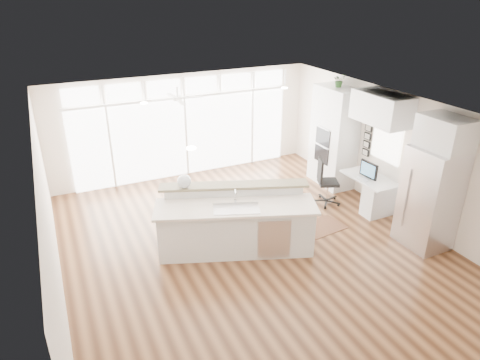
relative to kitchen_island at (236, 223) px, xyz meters
name	(u,v)px	position (x,y,z in m)	size (l,w,h in m)	color
floor	(252,246)	(0.35, 0.02, -0.61)	(7.00, 8.00, 0.02)	#442715
ceiling	(253,113)	(0.35, 0.02, 2.10)	(7.00, 8.00, 0.02)	white
wall_back	(184,125)	(0.35, 4.02, 0.75)	(7.00, 0.04, 2.70)	silver
wall_front	(418,326)	(0.35, -3.98, 0.75)	(7.00, 0.04, 2.70)	silver
wall_left	(49,225)	(-3.15, 0.02, 0.75)	(0.04, 8.00, 2.70)	silver
wall_right	(397,155)	(3.85, 0.02, 0.75)	(0.04, 8.00, 2.70)	silver
glass_wall	(186,137)	(0.35, 3.96, 0.45)	(5.80, 0.06, 2.08)	white
transom_row	(183,87)	(0.35, 3.96, 1.78)	(5.90, 0.06, 0.40)	white
desk_window	(387,142)	(3.81, 0.32, 0.95)	(0.04, 0.85, 0.85)	white
ceiling_fan	(177,94)	(-0.15, 2.82, 1.88)	(1.16, 1.16, 0.32)	white
recessed_lights	(248,111)	(0.35, 0.22, 2.08)	(3.40, 3.00, 0.02)	white
oven_cabinet	(334,137)	(3.52, 1.82, 0.65)	(0.64, 1.20, 2.50)	silver
desk_nook	(368,193)	(3.48, 0.32, -0.22)	(0.72, 1.30, 0.76)	silver
upper_cabinets	(382,108)	(3.52, 0.32, 1.75)	(0.64, 1.30, 0.64)	silver
refrigerator	(430,198)	(3.46, -1.33, 0.40)	(0.76, 0.90, 2.00)	silver
fridge_cabinet	(445,133)	(3.52, -1.33, 1.70)	(0.64, 0.90, 0.60)	silver
framed_photos	(367,140)	(3.81, 0.94, 0.80)	(0.06, 0.22, 0.80)	black
kitchen_island	(236,223)	(0.00, 0.00, 0.00)	(3.01, 1.13, 1.20)	silver
rug	(322,227)	(2.03, 0.02, -0.59)	(0.91, 0.65, 0.01)	#371C11
office_chair	(328,182)	(2.76, 0.89, -0.05)	(0.57, 0.53, 1.10)	black
fishbowl	(184,181)	(-0.75, 0.71, 0.73)	(0.26, 0.26, 0.26)	silver
monitor	(369,170)	(3.40, 0.32, 0.37)	(0.08, 0.49, 0.41)	black
keyboard	(362,179)	(3.23, 0.32, 0.17)	(0.11, 0.30, 0.01)	silver
potted_plant	(339,82)	(3.52, 1.82, 2.03)	(0.29, 0.32, 0.25)	#2F5D28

